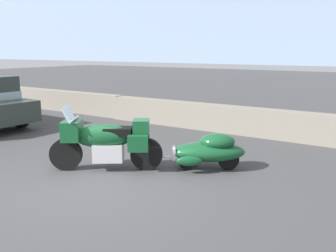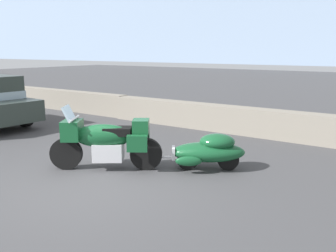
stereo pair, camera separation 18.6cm
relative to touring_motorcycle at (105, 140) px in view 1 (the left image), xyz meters
The scene contains 4 objects.
ground_plane 1.01m from the touring_motorcycle, 63.39° to the right, with size 80.00×80.00×0.00m, color #424244.
stone_guard_wall 4.73m from the touring_motorcycle, 82.11° to the left, with size 24.00×0.57×0.93m.
touring_motorcycle is the anchor object (origin of this frame).
car_shaped_trailer 2.12m from the touring_motorcycle, 33.33° to the left, with size 2.04×1.51×0.76m.
Camera 1 is at (4.64, -4.67, 2.42)m, focal length 39.25 mm.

